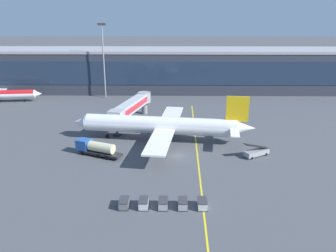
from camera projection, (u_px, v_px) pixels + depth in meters
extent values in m
plane|color=#47494F|center=(176.00, 156.00, 77.19)|extent=(700.00, 700.00, 0.00)
cube|color=yellow|center=(197.00, 152.00, 79.02)|extent=(2.11, 79.99, 0.01)
cube|color=#2D333D|center=(137.00, 71.00, 136.29)|extent=(168.85, 18.18, 15.26)
cube|color=#1E2D42|center=(134.00, 73.00, 127.38)|extent=(163.78, 0.16, 8.55)
cube|color=#99999E|center=(136.00, 50.00, 133.67)|extent=(172.23, 18.55, 1.00)
cylinder|color=white|center=(160.00, 126.00, 84.87)|extent=(37.75, 8.75, 3.99)
cylinder|color=silver|center=(160.00, 124.00, 84.75)|extent=(36.99, 8.50, 3.83)
cone|color=white|center=(81.00, 122.00, 87.54)|extent=(4.44, 4.27, 3.79)
cone|color=white|center=(245.00, 128.00, 82.04)|extent=(5.18, 3.97, 3.39)
cube|color=gold|center=(237.00, 109.00, 80.84)|extent=(5.19, 1.02, 5.98)
cube|color=white|center=(235.00, 132.00, 78.58)|extent=(2.80, 6.58, 0.24)
cube|color=white|center=(234.00, 121.00, 86.05)|extent=(2.80, 6.58, 0.24)
cube|color=white|center=(159.00, 142.00, 75.50)|extent=(6.78, 16.26, 0.40)
cube|color=white|center=(171.00, 115.00, 94.03)|extent=(6.78, 16.26, 0.40)
cylinder|color=#939399|center=(157.00, 143.00, 78.75)|extent=(3.32, 2.57, 2.19)
cylinder|color=#939399|center=(166.00, 123.00, 91.95)|extent=(3.32, 2.57, 2.19)
cylinder|color=black|center=(107.00, 136.00, 87.75)|extent=(1.04, 0.52, 1.00)
cylinder|color=slate|center=(107.00, 132.00, 87.45)|extent=(0.20, 0.20, 1.90)
cylinder|color=black|center=(168.00, 142.00, 83.98)|extent=(1.04, 0.52, 1.00)
cylinder|color=slate|center=(168.00, 138.00, 83.67)|extent=(0.20, 0.20, 1.90)
cylinder|color=black|center=(170.00, 137.00, 87.34)|extent=(1.04, 0.52, 1.00)
cylinder|color=slate|center=(170.00, 133.00, 87.04)|extent=(0.20, 0.20, 1.90)
cube|color=#B2B7BC|center=(132.00, 106.00, 97.26)|extent=(8.43, 20.58, 2.80)
cube|color=red|center=(132.00, 106.00, 97.24)|extent=(7.66, 17.45, 1.54)
cube|color=#9EA3A8|center=(116.00, 116.00, 87.93)|extent=(4.33, 4.05, 2.94)
cylinder|color=#4C4C51|center=(117.00, 128.00, 88.99)|extent=(0.70, 0.70, 3.80)
cube|color=#262628|center=(117.00, 135.00, 89.55)|extent=(2.22, 2.22, 0.30)
cylinder|color=gray|center=(144.00, 97.00, 106.59)|extent=(3.90, 3.90, 3.08)
cylinder|color=gray|center=(144.00, 108.00, 107.65)|extent=(1.80, 1.80, 3.80)
cube|color=#232326|center=(101.00, 153.00, 76.93)|extent=(10.19, 6.19, 0.50)
cube|color=#26519E|center=(84.00, 145.00, 78.20)|extent=(3.55, 3.39, 2.50)
cube|color=black|center=(79.00, 142.00, 78.51)|extent=(1.04, 2.18, 1.12)
cylinder|color=beige|center=(101.00, 147.00, 76.39)|extent=(6.38, 4.36, 2.20)
cylinder|color=black|center=(83.00, 153.00, 77.44)|extent=(1.06, 0.71, 1.00)
cylinder|color=black|center=(90.00, 149.00, 79.50)|extent=(1.06, 0.71, 1.00)
cylinder|color=black|center=(99.00, 156.00, 75.87)|extent=(1.06, 0.71, 1.00)
cylinder|color=black|center=(105.00, 152.00, 77.93)|extent=(1.06, 0.71, 1.00)
cylinder|color=black|center=(107.00, 158.00, 75.08)|extent=(1.06, 0.71, 1.00)
cylinder|color=black|center=(113.00, 154.00, 77.14)|extent=(1.06, 0.71, 1.00)
cube|color=gray|center=(256.00, 152.00, 76.90)|extent=(6.14, 4.65, 1.10)
cube|color=black|center=(257.00, 146.00, 76.44)|extent=(6.63, 4.61, 2.38)
cylinder|color=black|center=(261.00, 152.00, 78.76)|extent=(0.64, 0.52, 0.60)
cylinder|color=black|center=(266.00, 154.00, 77.35)|extent=(0.64, 0.52, 0.60)
cylinder|color=black|center=(246.00, 155.00, 76.81)|extent=(0.64, 0.52, 0.60)
cylinder|color=black|center=(252.00, 158.00, 75.40)|extent=(0.64, 0.52, 0.60)
cube|color=#595B60|center=(124.00, 203.00, 57.09)|extent=(1.50, 2.60, 1.10)
cube|color=#333338|center=(124.00, 200.00, 56.87)|extent=(1.53, 2.65, 0.10)
cylinder|color=black|center=(121.00, 203.00, 58.27)|extent=(0.12, 0.36, 0.36)
cylinder|color=black|center=(130.00, 203.00, 58.25)|extent=(0.12, 0.36, 0.36)
cylinder|color=black|center=(119.00, 210.00, 56.30)|extent=(0.12, 0.36, 0.36)
cylinder|color=black|center=(128.00, 210.00, 56.28)|extent=(0.12, 0.36, 0.36)
cube|color=#B2B7BC|center=(144.00, 203.00, 57.05)|extent=(1.50, 2.60, 1.10)
cube|color=#333338|center=(144.00, 200.00, 56.83)|extent=(1.53, 2.65, 0.10)
cylinder|color=black|center=(140.00, 203.00, 58.22)|extent=(0.12, 0.36, 0.36)
cylinder|color=black|center=(149.00, 203.00, 58.20)|extent=(0.12, 0.36, 0.36)
cylinder|color=black|center=(139.00, 210.00, 56.25)|extent=(0.12, 0.36, 0.36)
cylinder|color=black|center=(148.00, 210.00, 56.23)|extent=(0.12, 0.36, 0.36)
cube|color=gray|center=(163.00, 204.00, 57.01)|extent=(1.50, 2.60, 1.10)
cube|color=#333338|center=(163.00, 200.00, 56.78)|extent=(1.53, 2.65, 0.10)
cylinder|color=black|center=(159.00, 203.00, 58.18)|extent=(0.12, 0.36, 0.36)
cylinder|color=black|center=(168.00, 203.00, 58.16)|extent=(0.12, 0.36, 0.36)
cylinder|color=black|center=(158.00, 210.00, 56.21)|extent=(0.12, 0.36, 0.36)
cylinder|color=black|center=(168.00, 210.00, 56.19)|extent=(0.12, 0.36, 0.36)
cube|color=gray|center=(183.00, 204.00, 56.97)|extent=(1.50, 2.60, 1.10)
cube|color=#333338|center=(183.00, 200.00, 56.74)|extent=(1.53, 2.65, 0.10)
cylinder|color=black|center=(178.00, 203.00, 58.14)|extent=(0.12, 0.36, 0.36)
cylinder|color=black|center=(187.00, 203.00, 58.12)|extent=(0.12, 0.36, 0.36)
cylinder|color=black|center=(178.00, 210.00, 56.17)|extent=(0.12, 0.36, 0.36)
cylinder|color=black|center=(187.00, 210.00, 56.15)|extent=(0.12, 0.36, 0.36)
cube|color=#B2B7BC|center=(202.00, 204.00, 56.92)|extent=(1.50, 2.60, 1.10)
cube|color=#333338|center=(202.00, 200.00, 56.70)|extent=(1.53, 2.65, 0.10)
cylinder|color=black|center=(197.00, 203.00, 58.09)|extent=(0.12, 0.36, 0.36)
cylinder|color=black|center=(206.00, 203.00, 58.07)|extent=(0.12, 0.36, 0.36)
cylinder|color=black|center=(198.00, 210.00, 56.13)|extent=(0.12, 0.36, 0.36)
cylinder|color=black|center=(207.00, 210.00, 56.11)|extent=(0.12, 0.36, 0.36)
cone|color=white|center=(38.00, 94.00, 121.47)|extent=(3.02, 2.90, 2.60)
cylinder|color=#939399|center=(0.00, 95.00, 125.09)|extent=(2.27, 1.74, 1.51)
cylinder|color=black|center=(25.00, 101.00, 121.76)|extent=(0.75, 0.37, 0.72)
cylinder|color=slate|center=(25.00, 99.00, 121.55)|extent=(0.14, 0.14, 1.33)
cylinder|color=gray|center=(104.00, 63.00, 123.41)|extent=(0.44, 0.44, 25.46)
cube|color=#333338|center=(102.00, 24.00, 119.19)|extent=(2.80, 0.50, 0.80)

